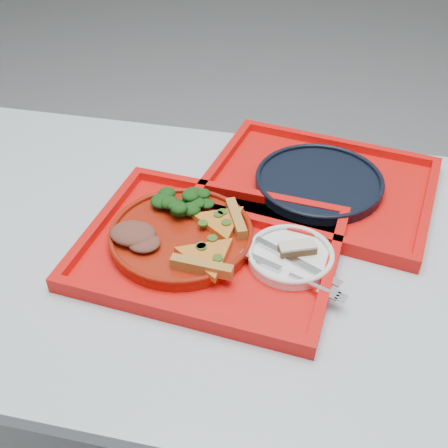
{
  "coord_description": "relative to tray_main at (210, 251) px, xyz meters",
  "views": [
    {
      "loc": [
        0.09,
        -0.75,
        1.44
      ],
      "look_at": [
        -0.08,
        0.03,
        0.78
      ],
      "focal_mm": 45.0,
      "sensor_mm": 36.0,
      "label": 1
    }
  ],
  "objects": [
    {
      "name": "navy_plate",
      "position": [
        0.17,
        0.23,
        0.01
      ],
      "size": [
        0.26,
        0.26,
        0.02
      ],
      "primitive_type": "cylinder",
      "color": "black",
      "rests_on": "tray_far"
    },
    {
      "name": "knife",
      "position": [
        0.15,
        -0.01,
        0.02
      ],
      "size": [
        0.17,
        0.1,
        0.01
      ],
      "primitive_type": "cube",
      "rotation": [
        0.0,
        0.0,
        -0.48
      ],
      "color": "silver",
      "rests_on": "side_plate"
    },
    {
      "name": "dessert_bar",
      "position": [
        0.16,
        0.01,
        0.03
      ],
      "size": [
        0.07,
        0.05,
        0.02
      ],
      "rotation": [
        0.0,
        0.0,
        0.4
      ],
      "color": "#462C17",
      "rests_on": "side_plate"
    },
    {
      "name": "tray_main",
      "position": [
        0.0,
        0.0,
        0.0
      ],
      "size": [
        0.48,
        0.39,
        0.01
      ],
      "primitive_type": "cube",
      "rotation": [
        0.0,
        0.0,
        -0.1
      ],
      "color": "red",
      "rests_on": "table"
    },
    {
      "name": "pizza_slice_a",
      "position": [
        0.01,
        -0.05,
        0.03
      ],
      "size": [
        0.11,
        0.13,
        0.02
      ],
      "primitive_type": null,
      "rotation": [
        0.0,
        0.0,
        1.5
      ],
      "color": "gold",
      "rests_on": "dinner_plate"
    },
    {
      "name": "table",
      "position": [
        0.09,
        0.02,
        -0.08
      ],
      "size": [
        1.6,
        0.8,
        0.75
      ],
      "color": "#A7B2BB",
      "rests_on": "ground"
    },
    {
      "name": "salad_heap",
      "position": [
        -0.07,
        0.08,
        0.05
      ],
      "size": [
        0.1,
        0.09,
        0.05
      ],
      "primitive_type": "ellipsoid",
      "color": "black",
      "rests_on": "dinner_plate"
    },
    {
      "name": "dinner_plate",
      "position": [
        -0.05,
        0.01,
        0.02
      ],
      "size": [
        0.26,
        0.26,
        0.02
      ],
      "primitive_type": "cylinder",
      "color": "maroon",
      "rests_on": "tray_main"
    },
    {
      "name": "pizza_slice_b",
      "position": [
        0.01,
        0.05,
        0.03
      ],
      "size": [
        0.15,
        0.14,
        0.02
      ],
      "primitive_type": null,
      "rotation": [
        0.0,
        0.0,
        3.57
      ],
      "color": "gold",
      "rests_on": "dinner_plate"
    },
    {
      "name": "fork",
      "position": [
        0.15,
        -0.05,
        0.02
      ],
      "size": [
        0.18,
        0.09,
        0.01
      ],
      "primitive_type": "cube",
      "rotation": [
        0.0,
        0.0,
        -0.37
      ],
      "color": "silver",
      "rests_on": "side_plate"
    },
    {
      "name": "tray_far",
      "position": [
        0.17,
        0.23,
        0.0
      ],
      "size": [
        0.5,
        0.42,
        0.01
      ],
      "primitive_type": "cube",
      "rotation": [
        0.0,
        0.0,
        -0.17
      ],
      "color": "red",
      "rests_on": "table"
    },
    {
      "name": "side_plate",
      "position": [
        0.14,
        0.0,
        0.01
      ],
      "size": [
        0.15,
        0.15,
        0.01
      ],
      "primitive_type": "cylinder",
      "color": "white",
      "rests_on": "tray_main"
    },
    {
      "name": "meat_portion",
      "position": [
        -0.13,
        -0.02,
        0.04
      ],
      "size": [
        0.08,
        0.07,
        0.03
      ],
      "primitive_type": "ellipsoid",
      "color": "brown",
      "rests_on": "dinner_plate"
    }
  ]
}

